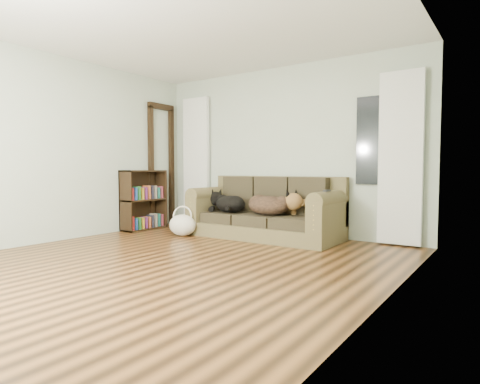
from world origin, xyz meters
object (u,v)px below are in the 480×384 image
Objects in this scene: dog_shepherd at (271,205)px; tote_bag at (182,225)px; sofa at (263,207)px; bookshelf at (144,200)px; dog_black_lab at (228,203)px.

tote_bag is (-1.25, -0.52, -0.33)m from dog_shepherd.
sofa is 0.19m from dog_shepherd.
bookshelf is (-1.00, 0.13, 0.34)m from tote_bag.
bookshelf reaches higher than sofa.
tote_bag is 1.06m from bookshelf.
tote_bag is 0.45× the size of bookshelf.
dog_shepherd reaches higher than tote_bag.
tote_bag is at bearing 35.14° from dog_shepherd.
bookshelf is at bearing -167.79° from sofa.
dog_shepherd is at bearing 22.67° from tote_bag.
sofa is 2.12m from bookshelf.
bookshelf reaches higher than dog_shepherd.
dog_black_lab is 1.54m from bookshelf.
dog_shepherd is 2.28m from bookshelf.
dog_shepherd is at bearing 16.29° from bookshelf.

